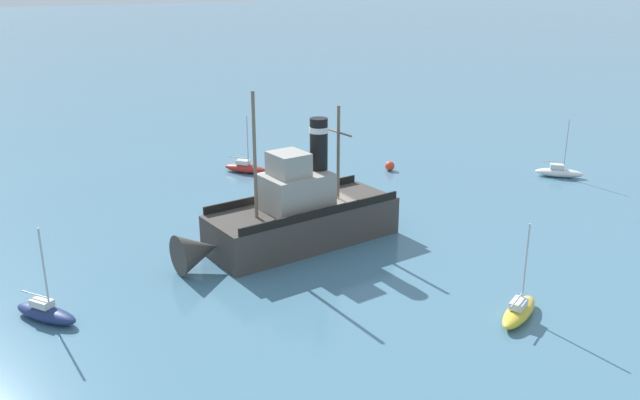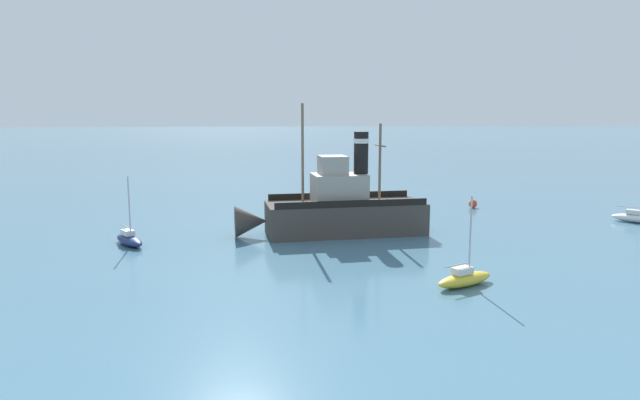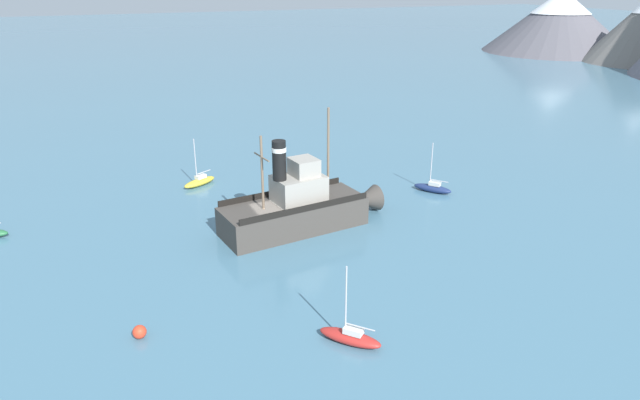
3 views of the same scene
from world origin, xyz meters
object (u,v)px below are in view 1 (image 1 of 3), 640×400
Objects in this scene: sailboat_navy at (46,312)px; sailboat_red at (245,168)px; sailboat_white at (559,172)px; old_tugboat at (295,217)px; mooring_buoy at (390,166)px; sailboat_yellow at (519,311)px.

sailboat_navy is 1.00× the size of sailboat_red.
sailboat_red is at bearing 58.21° from sailboat_white.
old_tugboat reaches higher than mooring_buoy.
old_tugboat reaches higher than sailboat_yellow.
old_tugboat is at bearing 167.81° from sailboat_red.
sailboat_yellow is 25.87m from sailboat_white.
old_tugboat is at bearing -80.17° from sailboat_navy.
sailboat_navy is 1.00× the size of sailboat_white.
old_tugboat is 14.80m from sailboat_yellow.
mooring_buoy is (10.63, -14.47, -1.42)m from old_tugboat.
mooring_buoy is at bearing -65.83° from sailboat_navy.
sailboat_navy is (-2.60, 15.01, -1.40)m from old_tugboat.
old_tugboat is 3.00× the size of sailboat_yellow.
mooring_buoy is (13.23, -29.48, -0.02)m from sailboat_navy.
sailboat_yellow is at bearing 128.35° from sailboat_white.
sailboat_red reaches higher than mooring_buoy.
sailboat_yellow is at bearing 159.49° from mooring_buoy.
sailboat_white is 13.92m from mooring_buoy.
sailboat_navy is at bearing 135.29° from sailboat_red.
mooring_buoy is at bearing 53.41° from sailboat_white.
sailboat_yellow reaches higher than mooring_buoy.
sailboat_navy and sailboat_white have the same top height.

